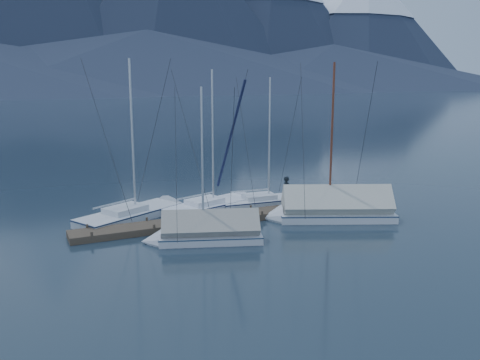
% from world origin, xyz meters
% --- Properties ---
extents(ground, '(1000.00, 1000.00, 0.00)m').
position_xyz_m(ground, '(0.00, 0.00, 0.00)').
color(ground, black).
rests_on(ground, ground).
extents(mountain_range, '(877.00, 584.00, 150.50)m').
position_xyz_m(mountain_range, '(4.12, 370.45, 58.65)').
color(mountain_range, '#475675').
rests_on(mountain_range, ground).
extents(dock, '(18.00, 1.50, 0.54)m').
position_xyz_m(dock, '(0.00, 2.00, 0.11)').
color(dock, '#382D23').
rests_on(dock, ground).
extents(mooring_posts, '(15.12, 1.52, 0.35)m').
position_xyz_m(mooring_posts, '(-0.50, 2.00, 0.35)').
color(mooring_posts, '#382D23').
rests_on(mooring_posts, ground).
extents(sailboat_open_left, '(7.28, 5.11, 9.48)m').
position_xyz_m(sailboat_open_left, '(-4.63, 5.07, 0.17)').
color(sailboat_open_left, silver).
rests_on(sailboat_open_left, ground).
extents(sailboat_open_mid, '(6.97, 3.95, 8.89)m').
position_xyz_m(sailboat_open_mid, '(-0.01, 4.91, 0.16)').
color(sailboat_open_mid, white).
rests_on(sailboat_open_mid, ground).
extents(sailboat_open_right, '(6.47, 2.73, 8.41)m').
position_xyz_m(sailboat_open_right, '(3.47, 4.31, 0.15)').
color(sailboat_open_right, silver).
rests_on(sailboat_open_right, ground).
extents(sailboat_covered_near, '(7.45, 4.87, 9.34)m').
position_xyz_m(sailboat_covered_near, '(4.30, 0.04, 0.47)').
color(sailboat_covered_near, silver).
rests_on(sailboat_covered_near, ground).
extents(sailboat_covered_far, '(5.91, 3.45, 7.95)m').
position_xyz_m(sailboat_covered_far, '(-3.30, -0.73, 0.39)').
color(sailboat_covered_far, silver).
rests_on(sailboat_covered_far, ground).
extents(person, '(0.43, 0.64, 1.72)m').
position_xyz_m(person, '(3.19, 2.45, 1.20)').
color(person, black).
rests_on(person, dock).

